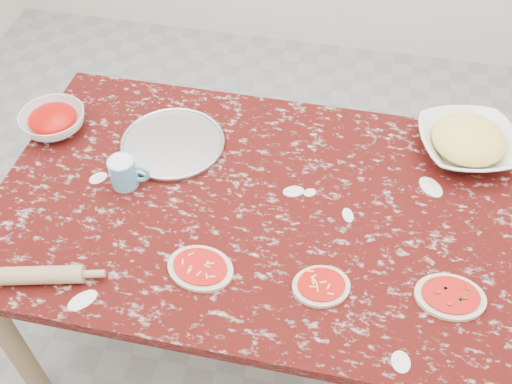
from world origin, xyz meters
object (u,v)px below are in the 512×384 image
object	(u,v)px
sauce_bowl	(54,121)
rolling_pin	(37,275)
worktable	(256,220)
cheese_bowl	(467,145)
pizza_tray	(173,144)
flour_mug	(124,172)

from	to	relation	value
sauce_bowl	rolling_pin	distance (m)	0.62
sauce_bowl	rolling_pin	xyz separation A→B (m)	(0.22, -0.58, -0.01)
worktable	cheese_bowl	size ratio (longest dim) A/B	5.10
worktable	rolling_pin	bearing A→B (deg)	-142.78
sauce_bowl	cheese_bowl	world-z (taller)	cheese_bowl
worktable	rolling_pin	distance (m)	0.66
pizza_tray	rolling_pin	bearing A→B (deg)	-108.56
worktable	flour_mug	world-z (taller)	flour_mug
sauce_bowl	rolling_pin	world-z (taller)	sauce_bowl
pizza_tray	flour_mug	xyz separation A→B (m)	(-0.09, -0.20, 0.04)
pizza_tray	flour_mug	distance (m)	0.22
worktable	pizza_tray	bearing A→B (deg)	149.45
sauce_bowl	rolling_pin	bearing A→B (deg)	-69.18
sauce_bowl	cheese_bowl	xyz separation A→B (m)	(1.36, 0.17, 0.00)
sauce_bowl	pizza_tray	bearing A→B (deg)	0.64
worktable	flour_mug	size ratio (longest dim) A/B	12.65
worktable	pizza_tray	world-z (taller)	pizza_tray
cheese_bowl	rolling_pin	world-z (taller)	cheese_bowl
cheese_bowl	flour_mug	distance (m)	1.10
flour_mug	rolling_pin	xyz separation A→B (m)	(-0.11, -0.39, -0.03)
pizza_tray	cheese_bowl	bearing A→B (deg)	9.76
pizza_tray	cheese_bowl	size ratio (longest dim) A/B	1.08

